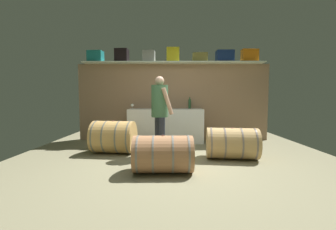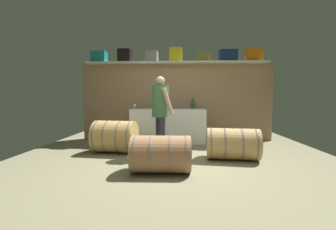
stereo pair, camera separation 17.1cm
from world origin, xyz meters
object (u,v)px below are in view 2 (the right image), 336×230
object	(u,v)px
toolcase_navy	(228,56)
winemaker_pouring	(161,107)
toolcase_teal	(99,57)
wine_barrel_near	(115,136)
wine_barrel_far	(161,154)
toolcase_black	(125,56)
work_cabinet	(168,126)
toolcase_olive	(203,57)
wine_barrel_flank	(233,144)
toolcase_grey	(152,57)
wine_bottle_green	(192,103)
toolcase_yellow	(176,55)
toolcase_orange	(254,55)
wine_glass	(135,105)

from	to	relation	value
toolcase_navy	winemaker_pouring	bearing A→B (deg)	-138.51
toolcase_teal	wine_barrel_near	size ratio (longest dim) A/B	0.42
wine_barrel_near	wine_barrel_far	bearing A→B (deg)	-43.07
toolcase_black	work_cabinet	size ratio (longest dim) A/B	0.18
toolcase_olive	wine_barrel_flank	bearing A→B (deg)	-74.45
toolcase_grey	winemaker_pouring	world-z (taller)	toolcase_grey
toolcase_black	wine_bottle_green	size ratio (longest dim) A/B	1.12
toolcase_yellow	wine_bottle_green	size ratio (longest dim) A/B	1.21
toolcase_yellow	wine_barrel_flank	world-z (taller)	toolcase_yellow
toolcase_yellow	wine_barrel_flank	xyz separation A→B (m)	(1.07, -1.73, -1.92)
toolcase_orange	wine_barrel_far	distance (m)	3.80
work_cabinet	wine_glass	xyz separation A→B (m)	(-0.81, -0.18, 0.51)
wine_barrel_far	toolcase_yellow	bearing A→B (deg)	84.35
wine_glass	winemaker_pouring	world-z (taller)	winemaker_pouring
wine_barrel_flank	winemaker_pouring	world-z (taller)	winemaker_pouring
winemaker_pouring	toolcase_black	bearing A→B (deg)	-164.94
toolcase_navy	work_cabinet	size ratio (longest dim) A/B	0.23
toolcase_teal	toolcase_yellow	xyz separation A→B (m)	(1.98, 0.00, 0.04)
toolcase_navy	wine_barrel_flank	size ratio (longest dim) A/B	0.44
toolcase_grey	wine_barrel_far	xyz separation A→B (m)	(0.43, -2.50, -1.89)
wine_glass	toolcase_yellow	bearing A→B (deg)	19.85
toolcase_teal	toolcase_black	bearing A→B (deg)	4.20
toolcase_orange	wine_bottle_green	distance (m)	1.94
wine_barrel_flank	toolcase_navy	bearing A→B (deg)	88.13
toolcase_olive	toolcase_orange	xyz separation A→B (m)	(1.26, 0.00, 0.05)
wine_glass	wine_barrel_far	bearing A→B (deg)	-69.23
toolcase_orange	work_cabinet	world-z (taller)	toolcase_orange
wine_barrel_flank	winemaker_pouring	distance (m)	1.53
toolcase_grey	wine_glass	xyz separation A→B (m)	(-0.38, -0.36, -1.24)
toolcase_olive	toolcase_orange	world-z (taller)	toolcase_orange
wine_glass	toolcase_grey	bearing A→B (deg)	43.20
work_cabinet	wine_barrel_far	bearing A→B (deg)	-89.98
toolcase_yellow	wine_bottle_green	xyz separation A→B (m)	(0.43, 0.01, -1.23)
toolcase_orange	work_cabinet	xyz separation A→B (m)	(-2.13, -0.18, -1.77)
toolcase_black	toolcase_olive	bearing A→B (deg)	3.25
toolcase_grey	wine_barrel_far	world-z (taller)	toolcase_grey
toolcase_yellow	wine_barrel_flank	bearing A→B (deg)	-55.91
wine_barrel_flank	toolcase_olive	bearing A→B (deg)	108.67
toolcase_navy	wine_barrel_near	world-z (taller)	toolcase_navy
toolcase_olive	toolcase_grey	bearing A→B (deg)	-176.84
toolcase_navy	toolcase_black	bearing A→B (deg)	179.73
toolcase_grey	toolcase_yellow	world-z (taller)	toolcase_yellow
toolcase_black	wine_barrel_flank	distance (m)	3.50
toolcase_olive	wine_barrel_near	distance (m)	2.94
toolcase_black	toolcase_teal	bearing A→B (deg)	-176.75
toolcase_olive	wine_barrel_flank	size ratio (longest dim) A/B	0.38
toolcase_olive	work_cabinet	size ratio (longest dim) A/B	0.20
toolcase_grey	wine_bottle_green	xyz separation A→B (m)	(1.05, 0.01, -1.20)
toolcase_yellow	wine_barrel_far	world-z (taller)	toolcase_yellow
wine_glass	wine_barrel_near	bearing A→B (deg)	-103.89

